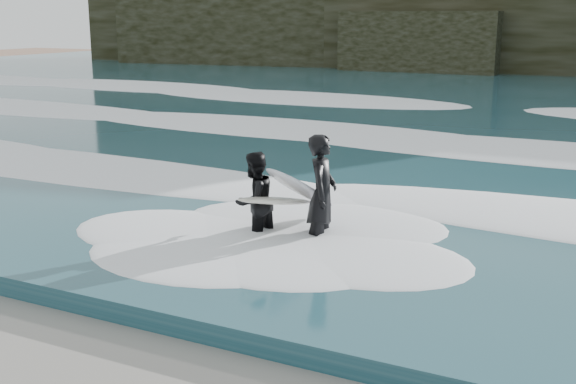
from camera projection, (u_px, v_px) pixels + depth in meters
name	position (u px, v px, depth m)	size (l,w,h in m)	color
sea	(511.00, 100.00, 31.49)	(90.00, 52.00, 0.30)	#1E4853
foam_near	(323.00, 193.00, 14.13)	(60.00, 3.20, 0.20)	white
foam_mid	(426.00, 139.00, 20.18)	(60.00, 4.00, 0.24)	white
foam_far	(493.00, 103.00, 27.96)	(60.00, 4.80, 0.30)	white
surfer_left	(319.00, 193.00, 11.68)	(1.10, 1.95, 1.96)	black
surfer_right	(258.00, 201.00, 11.79)	(1.16, 2.16, 1.65)	black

